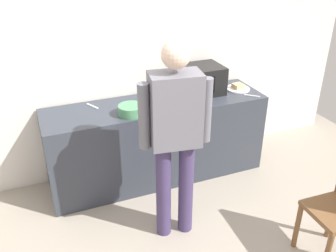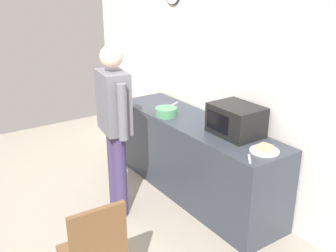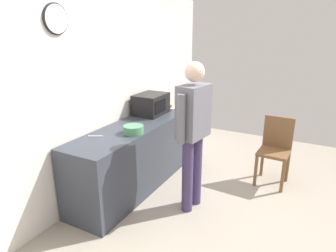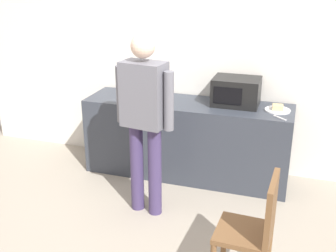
% 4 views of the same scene
% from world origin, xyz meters
% --- Properties ---
extents(back_wall, '(5.40, 0.13, 2.60)m').
position_xyz_m(back_wall, '(-0.00, 1.60, 1.30)').
color(back_wall, silver).
rests_on(back_wall, ground_plane).
extents(kitchen_counter, '(2.32, 0.62, 0.89)m').
position_xyz_m(kitchen_counter, '(0.17, 1.22, 0.44)').
color(kitchen_counter, '#333842').
rests_on(kitchen_counter, ground_plane).
extents(microwave, '(0.50, 0.39, 0.30)m').
position_xyz_m(microwave, '(0.69, 1.31, 1.04)').
color(microwave, black).
rests_on(microwave, kitchen_counter).
extents(sandwich_plate, '(0.27, 0.27, 0.07)m').
position_xyz_m(sandwich_plate, '(1.15, 1.23, 0.91)').
color(sandwich_plate, white).
rests_on(sandwich_plate, kitchen_counter).
extents(salad_bowl, '(0.25, 0.25, 0.10)m').
position_xyz_m(salad_bowl, '(-0.15, 1.05, 0.93)').
color(salad_bowl, '#4C8E60').
rests_on(salad_bowl, kitchen_counter).
extents(fork_utensil, '(0.10, 0.16, 0.01)m').
position_xyz_m(fork_utensil, '(-0.46, 1.38, 0.89)').
color(fork_utensil, silver).
rests_on(fork_utensil, kitchen_counter).
extents(spoon_utensil, '(0.14, 0.13, 0.01)m').
position_xyz_m(spoon_utensil, '(1.19, 1.01, 0.89)').
color(spoon_utensil, silver).
rests_on(spoon_utensil, kitchen_counter).
extents(person_standing, '(0.58, 0.30, 1.77)m').
position_xyz_m(person_standing, '(0.00, 0.33, 1.04)').
color(person_standing, '#40335D').
rests_on(person_standing, ground_plane).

